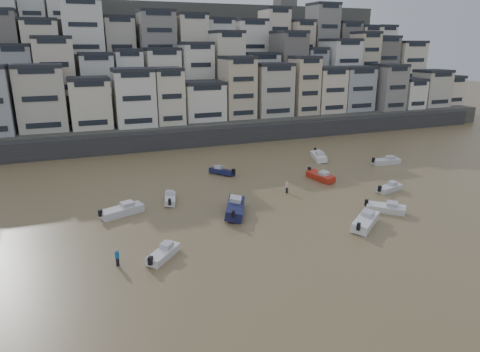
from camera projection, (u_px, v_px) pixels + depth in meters
name	position (u px, v px, depth m)	size (l,w,h in m)	color
harbor_wall	(208.00, 137.00, 88.73)	(140.00, 3.00, 3.50)	#38383A
hillside	(182.00, 70.00, 122.51)	(141.04, 66.00, 50.00)	#4C4C47
boat_a	(366.00, 219.00, 49.12)	(6.22, 2.04, 1.70)	white
boat_b	(386.00, 207.00, 53.32)	(5.06, 1.66, 1.38)	silver
boat_c	(235.00, 206.00, 52.76)	(7.05, 2.31, 1.92)	#161945
boat_d	(389.00, 187.00, 60.95)	(4.72, 1.55, 1.29)	silver
boat_e	(320.00, 175.00, 66.02)	(5.60, 1.83, 1.53)	#B22615
boat_f	(170.00, 198.00, 56.77)	(4.66, 1.53, 1.27)	silver
boat_g	(386.00, 160.00, 74.69)	(5.45, 1.78, 1.49)	silver
boat_h	(222.00, 170.00, 68.95)	(4.74, 1.55, 1.29)	#14173E
boat_i	(319.00, 155.00, 77.51)	(6.26, 2.05, 1.71)	white
boat_j	(163.00, 252.00, 41.86)	(4.76, 1.56, 1.30)	silver
boat_k	(122.00, 209.00, 52.41)	(5.83, 1.91, 1.59)	silver
person_blue	(117.00, 257.00, 40.33)	(0.44, 0.44, 1.74)	#155DA4
person_pink	(287.00, 187.00, 60.22)	(0.44, 0.44, 1.74)	#E5A1B6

